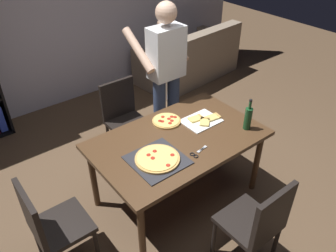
{
  "coord_description": "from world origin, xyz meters",
  "views": [
    {
      "loc": [
        -1.6,
        -1.88,
        2.59
      ],
      "look_at": [
        0.0,
        0.15,
        0.8
      ],
      "focal_mm": 35.85,
      "sensor_mm": 36.0,
      "label": 1
    }
  ],
  "objects_px": {
    "chair_far_side": "(124,115)",
    "pepperoni_pizza_on_tray": "(157,159)",
    "chair_near_camera": "(258,222)",
    "kitchen_scissors": "(197,153)",
    "dining_table": "(178,144)",
    "person_serving_pizza": "(166,72)",
    "second_pizza_plain": "(167,121)",
    "couch": "(190,61)",
    "wine_bottle": "(248,118)",
    "chair_left_end": "(50,224)"
  },
  "relations": [
    {
      "from": "dining_table",
      "to": "second_pizza_plain",
      "type": "height_order",
      "value": "second_pizza_plain"
    },
    {
      "from": "second_pizza_plain",
      "to": "wine_bottle",
      "type": "bearing_deg",
      "value": -46.54
    },
    {
      "from": "couch",
      "to": "second_pizza_plain",
      "type": "xyz_separation_m",
      "value": [
        -1.83,
        -1.71,
        0.46
      ]
    },
    {
      "from": "dining_table",
      "to": "chair_left_end",
      "type": "height_order",
      "value": "chair_left_end"
    },
    {
      "from": "chair_far_side",
      "to": "pepperoni_pizza_on_tray",
      "type": "height_order",
      "value": "chair_far_side"
    },
    {
      "from": "chair_near_camera",
      "to": "wine_bottle",
      "type": "bearing_deg",
      "value": 48.44
    },
    {
      "from": "couch",
      "to": "wine_bottle",
      "type": "xyz_separation_m",
      "value": [
        -1.3,
        -2.27,
        0.57
      ]
    },
    {
      "from": "chair_near_camera",
      "to": "couch",
      "type": "height_order",
      "value": "chair_near_camera"
    },
    {
      "from": "couch",
      "to": "pepperoni_pizza_on_tray",
      "type": "distance_m",
      "value": 3.12
    },
    {
      "from": "kitchen_scissors",
      "to": "chair_near_camera",
      "type": "bearing_deg",
      "value": -88.56
    },
    {
      "from": "chair_near_camera",
      "to": "kitchen_scissors",
      "type": "bearing_deg",
      "value": 91.44
    },
    {
      "from": "chair_near_camera",
      "to": "wine_bottle",
      "type": "distance_m",
      "value": 0.98
    },
    {
      "from": "pepperoni_pizza_on_tray",
      "to": "kitchen_scissors",
      "type": "height_order",
      "value": "pepperoni_pizza_on_tray"
    },
    {
      "from": "dining_table",
      "to": "wine_bottle",
      "type": "xyz_separation_m",
      "value": [
        0.61,
        -0.29,
        0.19
      ]
    },
    {
      "from": "couch",
      "to": "person_serving_pizza",
      "type": "height_order",
      "value": "person_serving_pizza"
    },
    {
      "from": "second_pizza_plain",
      "to": "dining_table",
      "type": "bearing_deg",
      "value": -106.13
    },
    {
      "from": "couch",
      "to": "kitchen_scissors",
      "type": "relative_size",
      "value": 8.98
    },
    {
      "from": "dining_table",
      "to": "couch",
      "type": "distance_m",
      "value": 2.78
    },
    {
      "from": "pepperoni_pizza_on_tray",
      "to": "second_pizza_plain",
      "type": "distance_m",
      "value": 0.59
    },
    {
      "from": "chair_far_side",
      "to": "couch",
      "type": "bearing_deg",
      "value": 28.02
    },
    {
      "from": "dining_table",
      "to": "chair_far_side",
      "type": "height_order",
      "value": "chair_far_side"
    },
    {
      "from": "dining_table",
      "to": "wine_bottle",
      "type": "height_order",
      "value": "wine_bottle"
    },
    {
      "from": "chair_near_camera",
      "to": "second_pizza_plain",
      "type": "distance_m",
      "value": 1.27
    },
    {
      "from": "chair_near_camera",
      "to": "person_serving_pizza",
      "type": "relative_size",
      "value": 0.51
    },
    {
      "from": "chair_left_end",
      "to": "second_pizza_plain",
      "type": "relative_size",
      "value": 3.22
    },
    {
      "from": "kitchen_scissors",
      "to": "second_pizza_plain",
      "type": "height_order",
      "value": "second_pizza_plain"
    },
    {
      "from": "person_serving_pizza",
      "to": "second_pizza_plain",
      "type": "bearing_deg",
      "value": -126.98
    },
    {
      "from": "chair_left_end",
      "to": "second_pizza_plain",
      "type": "xyz_separation_m",
      "value": [
        1.35,
        0.27,
        0.25
      ]
    },
    {
      "from": "chair_near_camera",
      "to": "wine_bottle",
      "type": "relative_size",
      "value": 2.85
    },
    {
      "from": "person_serving_pizza",
      "to": "second_pizza_plain",
      "type": "distance_m",
      "value": 0.65
    },
    {
      "from": "couch",
      "to": "chair_left_end",
      "type": "bearing_deg",
      "value": -147.98
    },
    {
      "from": "dining_table",
      "to": "chair_far_side",
      "type": "bearing_deg",
      "value": 90.0
    },
    {
      "from": "dining_table",
      "to": "chair_near_camera",
      "type": "relative_size",
      "value": 1.74
    },
    {
      "from": "chair_near_camera",
      "to": "kitchen_scissors",
      "type": "distance_m",
      "value": 0.74
    },
    {
      "from": "person_serving_pizza",
      "to": "chair_far_side",
      "type": "bearing_deg",
      "value": 153.42
    },
    {
      "from": "person_serving_pizza",
      "to": "wine_bottle",
      "type": "distance_m",
      "value": 1.06
    },
    {
      "from": "couch",
      "to": "person_serving_pizza",
      "type": "distance_m",
      "value": 2.04
    },
    {
      "from": "chair_near_camera",
      "to": "pepperoni_pizza_on_tray",
      "type": "relative_size",
      "value": 2.05
    },
    {
      "from": "dining_table",
      "to": "chair_near_camera",
      "type": "xyz_separation_m",
      "value": [
        -0.0,
        -0.97,
        -0.16
      ]
    },
    {
      "from": "chair_near_camera",
      "to": "dining_table",
      "type": "bearing_deg",
      "value": 90.0
    },
    {
      "from": "chair_near_camera",
      "to": "kitchen_scissors",
      "type": "relative_size",
      "value": 4.56
    },
    {
      "from": "kitchen_scissors",
      "to": "couch",
      "type": "bearing_deg",
      "value": 49.62
    },
    {
      "from": "chair_near_camera",
      "to": "person_serving_pizza",
      "type": "xyz_separation_m",
      "value": [
        0.44,
        1.73,
        0.49
      ]
    },
    {
      "from": "chair_left_end",
      "to": "second_pizza_plain",
      "type": "distance_m",
      "value": 1.4
    },
    {
      "from": "chair_far_side",
      "to": "wine_bottle",
      "type": "xyz_separation_m",
      "value": [
        0.61,
        -1.26,
        0.36
      ]
    },
    {
      "from": "chair_left_end",
      "to": "wine_bottle",
      "type": "relative_size",
      "value": 2.85
    },
    {
      "from": "chair_near_camera",
      "to": "second_pizza_plain",
      "type": "bearing_deg",
      "value": 86.38
    },
    {
      "from": "chair_far_side",
      "to": "couch",
      "type": "relative_size",
      "value": 0.51
    },
    {
      "from": "person_serving_pizza",
      "to": "second_pizza_plain",
      "type": "height_order",
      "value": "person_serving_pizza"
    },
    {
      "from": "second_pizza_plain",
      "to": "couch",
      "type": "bearing_deg",
      "value": 43.18
    }
  ]
}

